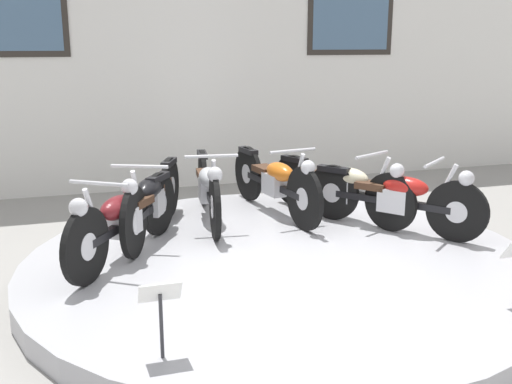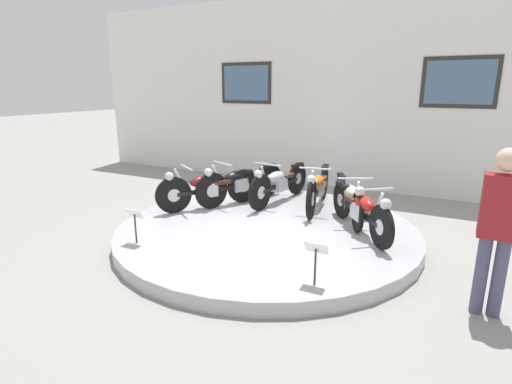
% 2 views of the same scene
% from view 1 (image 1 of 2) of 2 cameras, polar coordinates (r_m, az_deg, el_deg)
% --- Properties ---
extents(ground_plane, '(60.00, 60.00, 0.00)m').
position_cam_1_polar(ground_plane, '(5.58, 2.44, -7.95)').
color(ground_plane, gray).
extents(display_platform, '(4.68, 4.68, 0.19)m').
position_cam_1_polar(display_platform, '(5.55, 2.45, -7.03)').
color(display_platform, '#ADADB2').
rests_on(display_platform, ground_plane).
extents(back_wall, '(14.00, 0.22, 4.36)m').
position_cam_1_polar(back_wall, '(8.86, -5.95, 14.61)').
color(back_wall, white).
rests_on(back_wall, ground_plane).
extents(motorcycle_maroon, '(1.14, 1.69, 0.79)m').
position_cam_1_polar(motorcycle_maroon, '(5.48, -12.47, -2.33)').
color(motorcycle_maroon, black).
rests_on(motorcycle_maroon, display_platform).
extents(motorcycle_black, '(0.84, 1.87, 0.80)m').
position_cam_1_polar(motorcycle_black, '(6.06, -9.85, -0.52)').
color(motorcycle_black, black).
rests_on(motorcycle_black, display_platform).
extents(motorcycle_silver, '(0.54, 1.99, 0.80)m').
position_cam_1_polar(motorcycle_silver, '(6.50, -4.55, 0.61)').
color(motorcycle_silver, black).
rests_on(motorcycle_silver, display_platform).
extents(motorcycle_orange, '(0.54, 2.00, 0.81)m').
position_cam_1_polar(motorcycle_orange, '(6.70, 1.88, 1.12)').
color(motorcycle_orange, black).
rests_on(motorcycle_orange, display_platform).
extents(motorcycle_cream, '(0.92, 1.78, 0.78)m').
position_cam_1_polar(motorcycle_cream, '(6.64, 8.19, 0.64)').
color(motorcycle_cream, black).
rests_on(motorcycle_cream, display_platform).
extents(motorcycle_red, '(1.26, 1.57, 0.78)m').
position_cam_1_polar(motorcycle_red, '(6.29, 13.16, -0.34)').
color(motorcycle_red, black).
rests_on(motorcycle_red, display_platform).
extents(info_placard_front_left, '(0.26, 0.11, 0.51)m').
position_cam_1_polar(info_placard_front_left, '(3.74, -9.09, -10.36)').
color(info_placard_front_left, '#333338').
rests_on(info_placard_front_left, display_platform).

